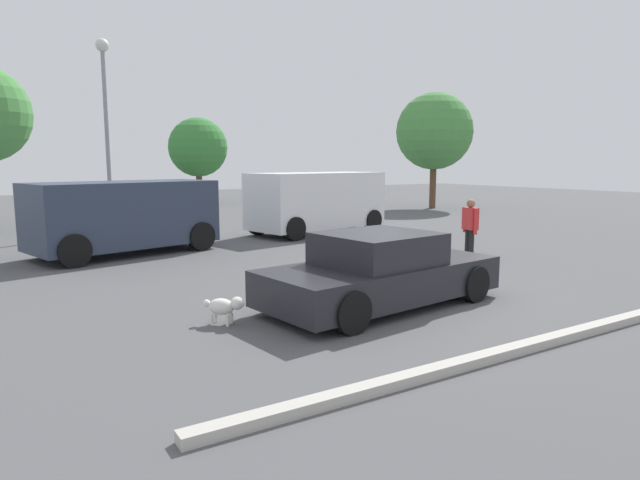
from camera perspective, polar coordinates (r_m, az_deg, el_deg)
ground_plane at (r=9.79m, az=8.22°, el=-6.45°), size 80.00×80.00×0.00m
sedan_foreground at (r=9.39m, az=6.34°, el=-3.37°), size 4.52×2.34×1.27m
dog at (r=8.44m, az=-9.98°, el=-6.87°), size 0.51×0.53×0.45m
van_white at (r=19.03m, az=-0.31°, el=4.17°), size 5.21×3.00×2.10m
suv_dark at (r=15.48m, az=-19.79°, el=2.52°), size 5.07×3.16×1.95m
pedestrian at (r=14.23m, az=15.45°, el=1.60°), size 0.33×0.56×1.54m
parking_curb at (r=7.91m, az=21.74°, el=-10.05°), size 9.70×0.20×0.12m
light_post_near at (r=20.48m, az=-21.56°, el=13.17°), size 0.44×0.44×6.58m
tree_back_center at (r=30.03m, az=11.89°, el=11.06°), size 4.05×4.05×6.11m
tree_back_right at (r=33.97m, az=-12.65°, el=9.43°), size 3.52×3.52×5.12m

